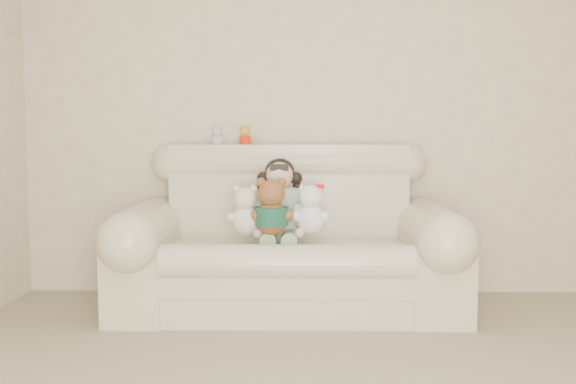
{
  "coord_description": "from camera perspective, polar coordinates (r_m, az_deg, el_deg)",
  "views": [
    {
      "loc": [
        -0.38,
        -1.98,
        1.09
      ],
      "look_at": [
        -0.44,
        1.9,
        0.75
      ],
      "focal_mm": 40.71,
      "sensor_mm": 36.0,
      "label": 1
    }
  ],
  "objects": [
    {
      "name": "wall_back",
      "position": [
        4.5,
        5.73,
        7.67
      ],
      "size": [
        4.5,
        0.0,
        4.5
      ],
      "primitive_type": "plane",
      "rotation": [
        1.57,
        0.0,
        0.0
      ],
      "color": "beige",
      "rests_on": "ground"
    },
    {
      "name": "yellow_mini_bear",
      "position": [
        4.37,
        -3.76,
        5.05
      ],
      "size": [
        0.12,
        0.1,
        0.17
      ],
      "primitive_type": null,
      "rotation": [
        0.0,
        0.0,
        -0.17
      ],
      "color": "gold",
      "rests_on": "sofa"
    },
    {
      "name": "white_cat",
      "position": [
        3.89,
        1.97,
        -1.03
      ],
      "size": [
        0.28,
        0.25,
        0.36
      ],
      "primitive_type": null,
      "rotation": [
        0.0,
        0.0,
        -0.39
      ],
      "color": "white",
      "rests_on": "sofa"
    },
    {
      "name": "grey_mini_plush",
      "position": [
        4.4,
        -6.18,
        5.0
      ],
      "size": [
        0.13,
        0.11,
        0.16
      ],
      "primitive_type": null,
      "rotation": [
        0.0,
        0.0,
        0.38
      ],
      "color": "#BABAC1",
      "rests_on": "sofa"
    },
    {
      "name": "sofa",
      "position": [
        4.02,
        0.02,
        -3.22
      ],
      "size": [
        2.1,
        0.95,
        1.03
      ],
      "primitive_type": null,
      "color": "beige",
      "rests_on": "floor"
    },
    {
      "name": "seated_child",
      "position": [
        4.08,
        -0.74,
        -0.66
      ],
      "size": [
        0.36,
        0.42,
        0.53
      ],
      "primitive_type": null,
      "rotation": [
        0.0,
        0.0,
        0.1
      ],
      "color": "#357841",
      "rests_on": "sofa"
    },
    {
      "name": "cream_teddy",
      "position": [
        3.88,
        -3.77,
        -1.16
      ],
      "size": [
        0.27,
        0.25,
        0.35
      ],
      "primitive_type": null,
      "rotation": [
        0.0,
        0.0,
        -0.43
      ],
      "color": "white",
      "rests_on": "sofa"
    },
    {
      "name": "brown_teddy",
      "position": [
        3.84,
        -1.45,
        -0.81
      ],
      "size": [
        0.28,
        0.22,
        0.4
      ],
      "primitive_type": null,
      "rotation": [
        0.0,
        0.0,
        0.11
      ],
      "color": "brown",
      "rests_on": "sofa"
    }
  ]
}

